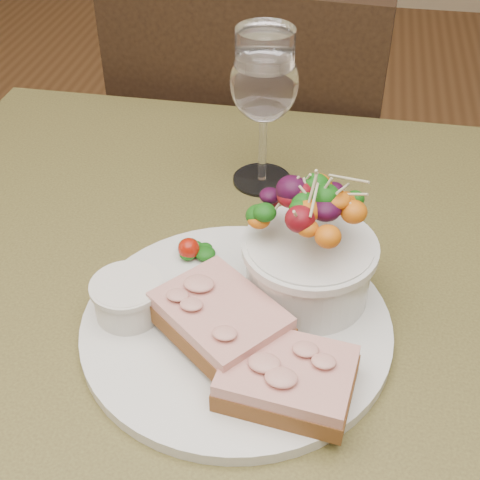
% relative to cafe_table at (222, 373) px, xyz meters
% --- Properties ---
extents(cafe_table, '(0.80, 0.80, 0.75)m').
position_rel_cafe_table_xyz_m(cafe_table, '(0.00, 0.00, 0.00)').
color(cafe_table, '#3E371A').
rests_on(cafe_table, ground).
extents(chair_far, '(0.45, 0.45, 0.90)m').
position_rel_cafe_table_xyz_m(chair_far, '(-0.05, 0.62, -0.36)').
color(chair_far, black).
rests_on(chair_far, ground).
extents(dinner_plate, '(0.28, 0.28, 0.01)m').
position_rel_cafe_table_xyz_m(dinner_plate, '(0.02, -0.03, 0.11)').
color(dinner_plate, silver).
rests_on(dinner_plate, cafe_table).
extents(sandwich_front, '(0.11, 0.09, 0.03)m').
position_rel_cafe_table_xyz_m(sandwich_front, '(0.08, -0.10, 0.13)').
color(sandwich_front, '#462C12').
rests_on(sandwich_front, dinner_plate).
extents(sandwich_back, '(0.14, 0.13, 0.03)m').
position_rel_cafe_table_xyz_m(sandwich_back, '(0.01, -0.05, 0.14)').
color(sandwich_back, '#462C12').
rests_on(sandwich_back, dinner_plate).
extents(ramekin, '(0.06, 0.06, 0.04)m').
position_rel_cafe_table_xyz_m(ramekin, '(-0.08, -0.04, 0.13)').
color(ramekin, silver).
rests_on(ramekin, dinner_plate).
extents(salad_bowl, '(0.12, 0.12, 0.13)m').
position_rel_cafe_table_xyz_m(salad_bowl, '(0.08, 0.02, 0.17)').
color(salad_bowl, silver).
rests_on(salad_bowl, dinner_plate).
extents(garnish, '(0.05, 0.04, 0.02)m').
position_rel_cafe_table_xyz_m(garnish, '(-0.03, 0.06, 0.12)').
color(garnish, '#0C3C0A').
rests_on(garnish, dinner_plate).
extents(wine_glass, '(0.08, 0.08, 0.18)m').
position_rel_cafe_table_xyz_m(wine_glass, '(0.01, 0.22, 0.22)').
color(wine_glass, white).
rests_on(wine_glass, cafe_table).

